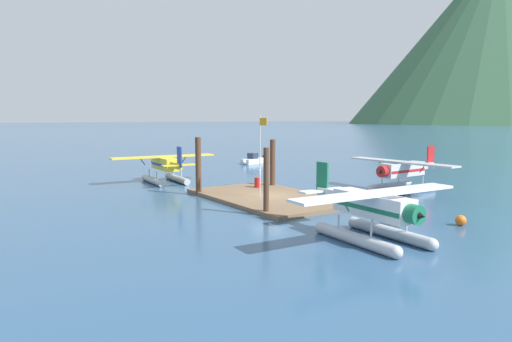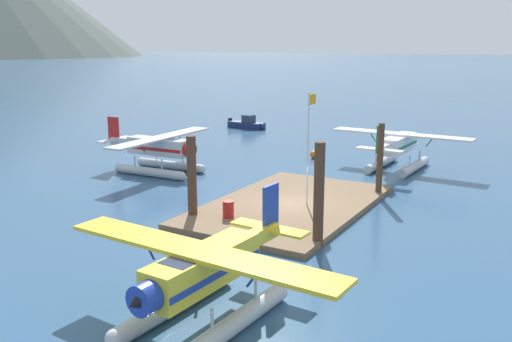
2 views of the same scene
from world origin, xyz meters
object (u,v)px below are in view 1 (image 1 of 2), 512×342
(fuel_drum, at_px, (258,182))
(boat_white_open_west, at_px, (253,160))
(mooring_buoy, at_px, (461,220))
(seaplane_silver_bow_right, at_px, (402,173))
(seaplane_white_stbd_aft, at_px, (373,212))
(seaplane_yellow_port_aft, at_px, (165,167))
(flagpole, at_px, (261,147))

(fuel_drum, height_order, boat_white_open_west, boat_white_open_west)
(fuel_drum, xyz_separation_m, boat_white_open_west, (-20.17, 12.86, -0.25))
(mooring_buoy, distance_m, seaplane_silver_bow_right, 12.92)
(mooring_buoy, bearing_deg, fuel_drum, -170.59)
(mooring_buoy, distance_m, boat_white_open_west, 39.07)
(fuel_drum, relative_size, mooring_buoy, 1.37)
(seaplane_white_stbd_aft, xyz_separation_m, boat_white_open_west, (-37.19, 17.03, -1.09))
(seaplane_yellow_port_aft, relative_size, seaplane_silver_bow_right, 1.00)
(fuel_drum, bearing_deg, mooring_buoy, 9.41)
(seaplane_silver_bow_right, bearing_deg, seaplane_white_stbd_aft, -56.41)
(seaplane_white_stbd_aft, distance_m, seaplane_silver_bow_right, 17.65)
(seaplane_white_stbd_aft, bearing_deg, boat_white_open_west, 155.39)
(flagpole, bearing_deg, fuel_drum, 148.96)
(mooring_buoy, xyz_separation_m, seaplane_white_stbd_aft, (-0.60, -7.10, 1.25))
(flagpole, distance_m, seaplane_silver_bow_right, 13.69)
(flagpole, bearing_deg, boat_white_open_west, 147.74)
(flagpole, xyz_separation_m, mooring_buoy, (13.33, 5.49, -3.89))
(mooring_buoy, relative_size, seaplane_silver_bow_right, 0.06)
(mooring_buoy, relative_size, seaplane_yellow_port_aft, 0.06)
(seaplane_silver_bow_right, bearing_deg, seaplane_yellow_port_aft, -136.86)
(mooring_buoy, bearing_deg, seaplane_white_stbd_aft, -94.82)
(flagpole, bearing_deg, seaplane_white_stbd_aft, -7.16)
(fuel_drum, xyz_separation_m, seaplane_yellow_port_aft, (-9.26, -4.94, 0.84))
(fuel_drum, relative_size, seaplane_yellow_port_aft, 0.08)
(mooring_buoy, height_order, seaplane_white_stbd_aft, seaplane_white_stbd_aft)
(seaplane_yellow_port_aft, bearing_deg, seaplane_white_stbd_aft, 1.67)
(fuel_drum, height_order, seaplane_white_stbd_aft, seaplane_white_stbd_aft)
(mooring_buoy, distance_m, seaplane_yellow_port_aft, 28.03)
(fuel_drum, distance_m, seaplane_silver_bow_right, 12.81)
(boat_white_open_west, bearing_deg, mooring_buoy, -14.74)
(seaplane_white_stbd_aft, height_order, seaplane_silver_bow_right, same)
(flagpole, bearing_deg, seaplane_yellow_port_aft, -170.08)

